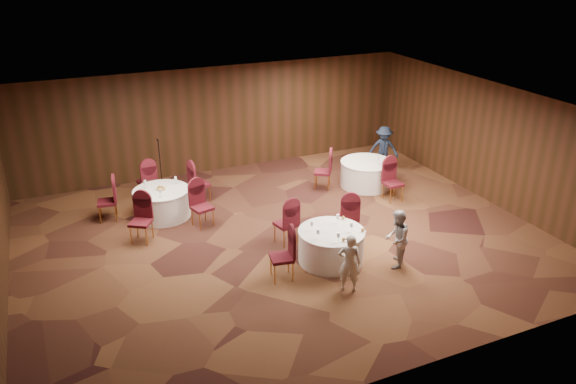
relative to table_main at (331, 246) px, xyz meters
name	(u,v)px	position (x,y,z in m)	size (l,w,h in m)	color
ground	(284,238)	(-0.55, 1.36, -0.38)	(12.00, 12.00, 0.00)	black
room_shell	(283,162)	(-0.55, 1.36, 1.59)	(12.00, 12.00, 12.00)	silver
table_main	(331,246)	(0.00, 0.00, 0.00)	(1.46, 1.46, 0.74)	silver
table_left	(162,203)	(-2.91, 3.73, 0.00)	(1.43, 1.43, 0.74)	silver
table_right	(366,173)	(2.93, 3.36, 0.00)	(1.52, 1.52, 0.74)	silver
chairs_main	(307,231)	(-0.30, 0.61, 0.12)	(2.86, 1.98, 1.00)	#440D17
chairs_left	(160,198)	(-2.96, 3.76, 0.12)	(3.06, 3.08, 1.00)	#440D17
chairs_right	(357,177)	(2.38, 2.96, 0.12)	(1.98, 2.16, 1.00)	#440D17
tabletop_main	(339,228)	(0.13, -0.11, 0.47)	(1.13, 1.05, 0.22)	silver
tabletop_left	(161,187)	(-2.91, 3.74, 0.45)	(0.85, 0.79, 0.22)	silver
tabletop_right	(378,158)	(3.11, 3.10, 0.52)	(0.08, 0.08, 0.22)	silver
mic_stand	(162,178)	(-2.61, 5.17, 0.09)	(0.24, 0.24, 1.60)	black
woman_a	(349,263)	(-0.21, -1.17, 0.25)	(0.46, 0.30, 1.25)	silver
woman_b	(397,239)	(1.18, -0.75, 0.28)	(0.64, 0.50, 1.32)	#ABABAF
man_c	(383,149)	(4.03, 4.20, 0.33)	(0.91, 0.52, 1.41)	#161F31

